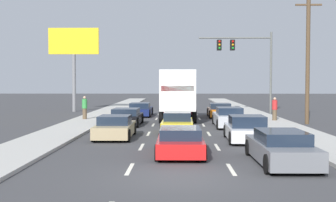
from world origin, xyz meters
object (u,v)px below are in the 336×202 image
car_navy (140,110)px  car_tan (115,128)px  car_silver (229,118)px  pedestrian_near_corner (85,108)px  car_orange (220,111)px  traffic_signal_mast (242,53)px  car_yellow (177,123)px  car_black (126,117)px  roadside_billboard (74,51)px  car_white (247,129)px  pedestrian_mid_block (275,109)px  box_truck (178,93)px  car_red (180,141)px  utility_pole_mid (308,58)px  car_gray (281,148)px

car_navy → car_tan: 14.65m
car_tan → car_silver: bearing=41.3°
car_silver → pedestrian_near_corner: size_ratio=2.74×
car_orange → traffic_signal_mast: traffic_signal_mast is taller
car_navy → car_yellow: bearing=-75.2°
car_black → roadside_billboard: roadside_billboard is taller
car_yellow → car_silver: (3.36, 3.13, 0.05)m
car_white → pedestrian_mid_block: 10.87m
box_truck → car_silver: (3.31, -4.23, -1.55)m
pedestrian_mid_block → car_navy: bearing=151.5°
car_navy → pedestrian_near_corner: 6.06m
car_tan → traffic_signal_mast: size_ratio=0.57×
car_white → pedestrian_near_corner: size_ratio=2.37×
box_truck → roadside_billboard: roadside_billboard is taller
car_silver → car_white: (0.04, -6.95, -0.00)m
car_navy → car_black: size_ratio=1.08×
car_red → car_orange: size_ratio=1.05×
box_truck → utility_pole_mid: (8.94, -2.33, 2.41)m
car_yellow → pedestrian_near_corner: 10.05m
car_silver → car_red: bearing=-106.7°
car_orange → car_navy: bearing=172.0°
car_orange → pedestrian_near_corner: (-10.51, -3.76, 0.47)m
car_red → utility_pole_mid: bearing=55.2°
car_orange → car_silver: car_silver is taller
box_truck → pedestrian_mid_block: bearing=-7.8°
car_white → utility_pole_mid: size_ratio=0.46×
car_silver → car_white: size_ratio=1.16×
car_white → utility_pole_mid: bearing=57.7°
car_silver → box_truck: bearing=128.0°
car_yellow → traffic_signal_mast: (5.94, 14.83, 4.99)m
car_white → car_yellow: bearing=131.7°
pedestrian_near_corner → pedestrian_mid_block: pedestrian_near_corner is taller
car_gray → roadside_billboard: bearing=116.8°
car_gray → utility_pole_mid: (5.33, 14.82, 3.97)m
car_black → car_orange: 9.92m
car_orange → car_gray: size_ratio=0.91×
car_orange → pedestrian_mid_block: size_ratio=2.52×
car_white → pedestrian_near_corner: (-10.34, 11.07, 0.41)m
box_truck → traffic_signal_mast: bearing=51.7°
car_gray → traffic_signal_mast: 25.22m
car_black → car_navy: bearing=87.9°
car_black → car_red: car_black is taller
car_black → car_white: 10.37m
car_red → car_orange: car_orange is taller
car_white → traffic_signal_mast: (2.55, 18.65, 4.95)m
box_truck → car_silver: box_truck is taller
car_black → car_white: size_ratio=1.05×
car_tan → pedestrian_near_corner: pedestrian_near_corner is taller
car_tan → car_yellow: bearing=39.5°
car_yellow → traffic_signal_mast: size_ratio=0.57×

